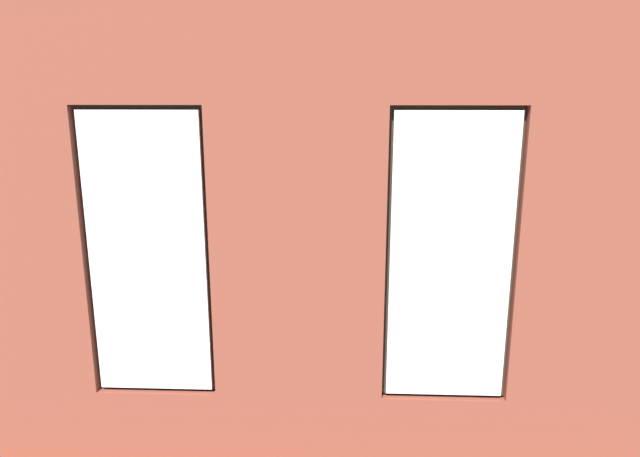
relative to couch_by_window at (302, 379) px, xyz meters
The scene contains 16 objects.
ground_plane 2.18m from the couch_by_window, 90.69° to the right, with size 7.22×6.35×0.10m, color brown.
brick_wall_with_windows 1.48m from the couch_by_window, 92.28° to the left, with size 6.62×0.30×3.33m.
white_wall_right 4.00m from the couch_by_window, 31.05° to the right, with size 0.10×5.35×3.33m, color silver.
couch_by_window is the anchor object (origin of this frame).
couch_left 3.15m from the couch_by_window, 146.69° to the right, with size 0.96×1.80×0.80m.
coffee_table 2.45m from the couch_by_window, 94.38° to the right, with size 1.25×0.76×0.45m.
cup_ceramic 2.34m from the couch_by_window, 85.37° to the right, with size 0.07×0.07×0.08m, color silver.
candle_jar 2.35m from the couch_by_window, 96.88° to the right, with size 0.08×0.08×0.10m, color #B7333D.
table_plant_small 2.54m from the couch_by_window, 90.69° to the right, with size 0.14×0.14×0.23m.
remote_silver 2.63m from the couch_by_window, 101.66° to the right, with size 0.05×0.17×0.02m, color #B2B2B7.
media_console 3.47m from the couch_by_window, 32.24° to the right, with size 1.02×0.42×0.59m, color black.
tv_flatscreen 3.54m from the couch_by_window, 32.28° to the right, with size 1.23×0.20×0.87m.
potted_plant_corner_near_left 5.16m from the couch_by_window, 122.90° to the right, with size 0.99×0.90×1.38m.
potted_plant_by_left_couch 3.79m from the couch_by_window, 126.14° to the right, with size 0.30×0.30×0.55m.
potted_plant_near_tv 2.55m from the couch_by_window, 20.44° to the right, with size 0.79×0.81×1.14m.
potted_plant_beside_window_right 2.04m from the couch_by_window, ahead, with size 1.00×0.95×1.51m.
Camera 1 is at (-0.30, 6.45, 2.67)m, focal length 32.00 mm.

